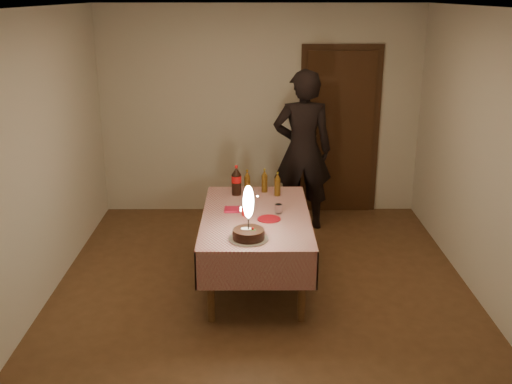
# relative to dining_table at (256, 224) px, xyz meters

# --- Properties ---
(ground) EXTENTS (4.00, 4.50, 0.01)m
(ground) POSITION_rel_dining_table_xyz_m (0.06, -0.17, -0.61)
(ground) COLOR brown
(ground) RESTS_ON ground
(room_shell) EXTENTS (4.04, 4.54, 2.62)m
(room_shell) POSITION_rel_dining_table_xyz_m (0.10, -0.09, 1.04)
(room_shell) COLOR beige
(room_shell) RESTS_ON ground
(dining_table) EXTENTS (1.02, 1.72, 0.71)m
(dining_table) POSITION_rel_dining_table_xyz_m (0.00, 0.00, 0.00)
(dining_table) COLOR brown
(dining_table) RESTS_ON ground
(birthday_cake) EXTENTS (0.34, 0.34, 0.48)m
(birthday_cake) POSITION_rel_dining_table_xyz_m (-0.07, -0.59, 0.21)
(birthday_cake) COLOR white
(birthday_cake) RESTS_ON dining_table
(red_plate) EXTENTS (0.22, 0.22, 0.01)m
(red_plate) POSITION_rel_dining_table_xyz_m (0.12, -0.12, 0.10)
(red_plate) COLOR #AD0C18
(red_plate) RESTS_ON dining_table
(red_cup) EXTENTS (0.08, 0.08, 0.10)m
(red_cup) POSITION_rel_dining_table_xyz_m (-0.09, -0.02, 0.15)
(red_cup) COLOR red
(red_cup) RESTS_ON dining_table
(clear_cup) EXTENTS (0.07, 0.07, 0.09)m
(clear_cup) POSITION_rel_dining_table_xyz_m (0.22, 0.04, 0.14)
(clear_cup) COLOR white
(clear_cup) RESTS_ON dining_table
(napkin_stack) EXTENTS (0.15, 0.15, 0.02)m
(napkin_stack) POSITION_rel_dining_table_xyz_m (-0.23, 0.12, 0.11)
(napkin_stack) COLOR #AE132F
(napkin_stack) RESTS_ON dining_table
(cola_bottle) EXTENTS (0.10, 0.10, 0.32)m
(cola_bottle) POSITION_rel_dining_table_xyz_m (-0.20, 0.60, 0.25)
(cola_bottle) COLOR black
(cola_bottle) RESTS_ON dining_table
(amber_bottle_left) EXTENTS (0.06, 0.06, 0.26)m
(amber_bottle_left) POSITION_rel_dining_table_xyz_m (-0.09, 0.65, 0.21)
(amber_bottle_left) COLOR #53350E
(amber_bottle_left) RESTS_ON dining_table
(amber_bottle_right) EXTENTS (0.06, 0.06, 0.26)m
(amber_bottle_right) POSITION_rel_dining_table_xyz_m (0.23, 0.57, 0.21)
(amber_bottle_right) COLOR #53350E
(amber_bottle_right) RESTS_ON dining_table
(amber_bottle_mid) EXTENTS (0.06, 0.06, 0.26)m
(amber_bottle_mid) POSITION_rel_dining_table_xyz_m (0.09, 0.69, 0.21)
(amber_bottle_mid) COLOR #53350E
(amber_bottle_mid) RESTS_ON dining_table
(photographer) EXTENTS (0.70, 0.48, 1.90)m
(photographer) POSITION_rel_dining_table_xyz_m (0.55, 1.48, 0.34)
(photographer) COLOR black
(photographer) RESTS_ON ground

